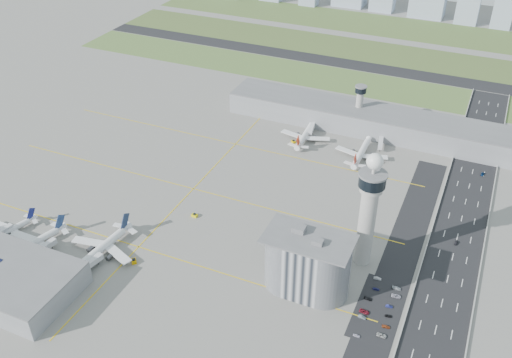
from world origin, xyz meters
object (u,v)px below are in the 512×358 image
at_px(car_lot_6, 382,335).
at_px(car_lot_11, 397,288).
at_px(airplane_far_a, 306,131).
at_px(car_lot_9, 389,306).
at_px(car_lot_0, 357,336).
at_px(car_lot_5, 377,278).
at_px(control_tower, 369,206).
at_px(tug_3, 194,215).
at_px(car_lot_3, 368,299).
at_px(car_lot_7, 386,327).
at_px(car_lot_10, 396,296).
at_px(car_hw_2, 483,174).
at_px(admin_building, 307,263).
at_px(car_lot_4, 376,289).
at_px(jet_bridge_far_1, 381,140).
at_px(tug_5, 353,151).
at_px(tug_4, 293,141).
at_px(car_lot_2, 364,312).
at_px(tug_1, 49,242).
at_px(airplane_near_b, 30,241).
at_px(tug_0, 37,241).
at_px(car_hw_4, 471,127).
at_px(car_hw_1, 456,243).
at_px(airplane_far_b, 362,149).
at_px(car_lot_8, 388,316).
at_px(jet_bridge_near_1, 34,256).
at_px(airplane_near_c, 100,245).
at_px(airplane_near_a, 6,229).
at_px(secondary_tower, 359,103).
at_px(tug_2, 134,261).

distance_m(car_lot_6, car_lot_11, 32.19).
height_order(airplane_far_a, car_lot_9, airplane_far_a).
height_order(car_lot_0, car_lot_5, car_lot_5).
bearing_deg(control_tower, tug_3, -178.69).
height_order(control_tower, car_lot_5, control_tower).
bearing_deg(car_lot_3, car_lot_7, -134.86).
xyz_separation_m(car_lot_10, car_hw_2, (26.98, 129.45, -0.09)).
bearing_deg(admin_building, car_lot_4, 20.46).
bearing_deg(jet_bridge_far_1, car_hw_2, 69.04).
height_order(tug_5, car_lot_3, tug_5).
xyz_separation_m(tug_4, car_lot_0, (87.23, -150.48, -0.40)).
bearing_deg(car_lot_2, tug_1, 101.16).
height_order(airplane_near_b, tug_0, airplane_near_b).
xyz_separation_m(tug_0, car_lot_4, (176.10, 39.13, -0.29)).
height_order(car_lot_2, car_lot_10, car_lot_2).
height_order(tug_1, car_lot_9, tug_1).
distance_m(tug_4, car_lot_3, 152.79).
bearing_deg(tug_1, car_hw_4, -99.64).
xyz_separation_m(tug_1, car_hw_4, (192.28, 228.55, -0.36)).
height_order(control_tower, tug_4, control_tower).
distance_m(tug_3, car_hw_1, 145.19).
relative_size(admin_building, car_lot_3, 10.71).
relative_size(airplane_far_b, car_lot_2, 9.01).
distance_m(admin_building, airplane_far_b, 132.27).
bearing_deg(airplane_far_a, jet_bridge_far_1, -76.85).
relative_size(admin_building, car_lot_11, 9.65).
relative_size(tug_1, car_lot_0, 1.08).
distance_m(tug_1, car_lot_8, 180.38).
bearing_deg(car_lot_2, jet_bridge_near_1, 105.91).
height_order(airplane_near_b, airplane_near_c, airplane_near_c).
bearing_deg(airplane_near_a, car_lot_2, 114.32).
bearing_deg(airplane_near_b, airplane_near_a, -83.44).
height_order(secondary_tower, car_hw_1, secondary_tower).
bearing_deg(tug_5, car_lot_8, -126.24).
distance_m(airplane_far_b, car_lot_3, 133.26).
bearing_deg(tug_4, car_lot_10, -98.66).
distance_m(tug_3, car_lot_0, 119.06).
height_order(control_tower, car_lot_8, control_tower).
xyz_separation_m(tug_2, car_hw_2, (156.35, 159.84, -0.49)).
height_order(jet_bridge_near_1, car_hw_2, jet_bridge_near_1).
bearing_deg(car_lot_4, tug_1, 95.86).
height_order(jet_bridge_far_1, car_lot_4, jet_bridge_far_1).
bearing_deg(car_lot_6, airplane_near_b, 95.81).
bearing_deg(tug_3, car_lot_6, -106.13).
relative_size(jet_bridge_far_1, tug_0, 4.78).
distance_m(airplane_far_a, car_hw_4, 123.33).
distance_m(jet_bridge_far_1, car_lot_2, 161.81).
distance_m(car_lot_2, car_lot_8, 11.00).
relative_size(car_lot_5, car_lot_11, 0.86).
distance_m(tug_3, car_lot_9, 120.76).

